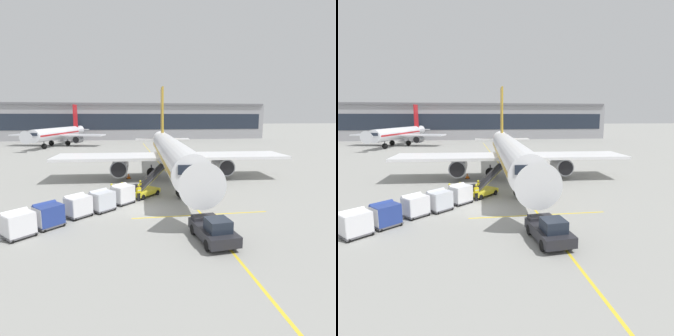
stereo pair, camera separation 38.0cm
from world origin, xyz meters
The scene contains 19 objects.
ground_plane centered at (0.00, 0.00, 0.00)m, with size 600.00×600.00×0.00m, color gray.
parked_airplane centered at (4.76, 13.48, 3.52)m, with size 31.42×40.77×13.70m.
belt_loader centered at (0.56, 4.88, 0.89)m, with size 4.60×4.58×3.16m.
baggage_cart_lead centered at (-1.96, 2.40, 1.00)m, with size 2.57×2.53×1.91m.
baggage_cart_second centered at (-3.80, 0.37, 1.00)m, with size 2.57×2.53×1.91m.
baggage_cart_third centered at (-5.73, -0.91, 1.00)m, with size 2.57×2.53×1.91m.
baggage_cart_fourth centered at (-7.63, -3.05, 1.00)m, with size 2.57×2.53×1.91m.
baggage_cart_fifth centered at (-9.27, -4.69, 1.00)m, with size 2.57×2.53×1.91m.
pushback_tug centered at (4.09, -7.55, 0.83)m, with size 2.52×4.58×1.83m.
ground_crew_by_loader centered at (-3.05, 3.72, 1.00)m, with size 0.27×0.57×1.74m.
ground_crew_by_carts centered at (-0.36, 2.95, 1.00)m, with size 0.53×0.37×1.74m.
ground_crew_marshaller centered at (-1.99, 4.19, 1.00)m, with size 0.28×0.57×1.74m.
ground_crew_wingwalker centered at (-0.08, 4.80, 1.00)m, with size 0.33×0.56×1.74m.
safety_cone_engine_keepout centered at (-1.12, 14.10, 0.33)m, with size 0.60×0.60×0.69m.
safety_cone_wingtip centered at (-1.04, 14.07, 0.32)m, with size 0.57×0.57×0.65m.
apron_guidance_line_lead_in centered at (4.79, 12.74, 0.00)m, with size 0.20×110.00×0.01m.
apron_guidance_line_stop_bar centered at (4.72, -2.12, 0.00)m, with size 12.00×0.20×0.01m.
terminal_building centered at (-9.67, 91.91, 6.46)m, with size 123.16×22.05×13.03m.
distant_airplane centered at (-19.85, 62.86, 3.50)m, with size 26.96×34.72×12.21m.
Camera 1 is at (-1.94, -25.83, 8.44)m, focal length 31.55 mm.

